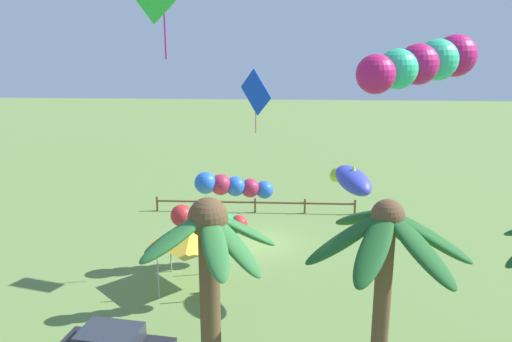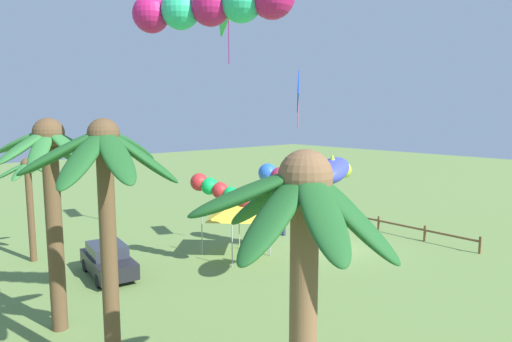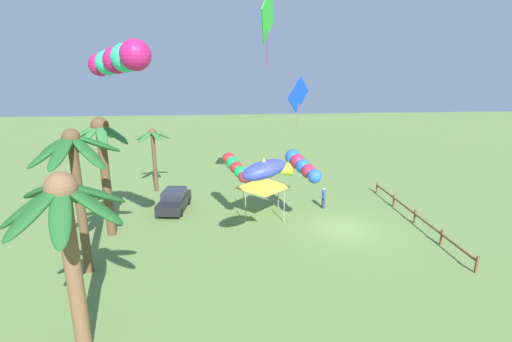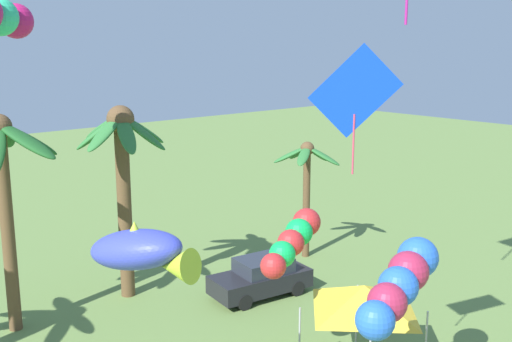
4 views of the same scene
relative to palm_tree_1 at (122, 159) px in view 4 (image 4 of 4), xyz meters
name	(u,v)px [view 4 (image 4 of 4)]	position (x,y,z in m)	size (l,w,h in m)	color
palm_tree_1	(122,159)	(0.00, 0.00, 0.00)	(3.61, 3.65, 7.43)	brown
palm_tree_2	(307,171)	(8.43, -1.41, -1.39)	(2.96, 2.99, 5.36)	brown
palm_tree_3	(1,167)	(-4.42, -0.03, 0.31)	(4.28, 4.23, 7.46)	brown
parked_car_0	(261,277)	(3.88, -3.46, -4.66)	(4.10, 2.23, 1.51)	black
festival_tent	(364,298)	(2.21, -9.84, -2.94)	(2.86, 2.86, 2.85)	#9E9EA3
kite_diamond_0	(355,93)	(-0.57, -11.57, 3.21)	(1.46, 1.52, 2.89)	blue
kite_tube_2	(401,282)	(0.63, -12.17, -1.33)	(3.74, 1.82, 1.52)	blue
kite_tube_4	(293,240)	(1.22, -7.89, -1.47)	(3.02, 1.68, 1.45)	red
kite_fish_5	(141,251)	(-4.69, -9.25, -0.10)	(1.99, 2.93, 1.29)	#3944C3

